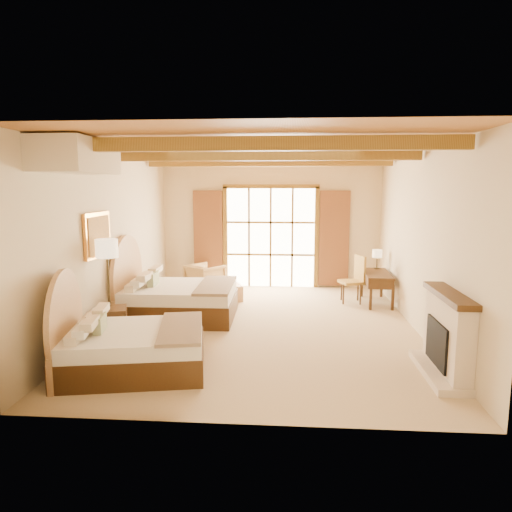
# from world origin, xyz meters

# --- Properties ---
(floor) EXTENTS (7.00, 7.00, 0.00)m
(floor) POSITION_xyz_m (0.00, 0.00, 0.00)
(floor) COLOR #CFB78B
(floor) RESTS_ON ground
(wall_back) EXTENTS (5.50, 0.00, 5.50)m
(wall_back) POSITION_xyz_m (0.00, 3.50, 1.60)
(wall_back) COLOR beige
(wall_back) RESTS_ON ground
(wall_left) EXTENTS (0.00, 7.00, 7.00)m
(wall_left) POSITION_xyz_m (-2.75, 0.00, 1.60)
(wall_left) COLOR beige
(wall_left) RESTS_ON ground
(wall_right) EXTENTS (0.00, 7.00, 7.00)m
(wall_right) POSITION_xyz_m (2.75, 0.00, 1.60)
(wall_right) COLOR beige
(wall_right) RESTS_ON ground
(ceiling) EXTENTS (7.00, 7.00, 0.00)m
(ceiling) POSITION_xyz_m (0.00, 0.00, 3.20)
(ceiling) COLOR #B47A37
(ceiling) RESTS_ON ground
(ceiling_beams) EXTENTS (5.39, 4.60, 0.18)m
(ceiling_beams) POSITION_xyz_m (0.00, 0.00, 3.08)
(ceiling_beams) COLOR olive
(ceiling_beams) RESTS_ON ceiling
(french_doors) EXTENTS (3.95, 0.08, 2.60)m
(french_doors) POSITION_xyz_m (0.00, 3.44, 1.25)
(french_doors) COLOR white
(french_doors) RESTS_ON ground
(fireplace) EXTENTS (0.46, 1.40, 1.16)m
(fireplace) POSITION_xyz_m (2.60, -2.00, 0.51)
(fireplace) COLOR beige
(fireplace) RESTS_ON ground
(painting) EXTENTS (0.06, 0.95, 0.75)m
(painting) POSITION_xyz_m (-2.70, -0.75, 1.75)
(painting) COLOR orange
(painting) RESTS_ON wall_left
(canopy_valance) EXTENTS (0.70, 1.40, 0.45)m
(canopy_valance) POSITION_xyz_m (-2.40, -2.00, 2.95)
(canopy_valance) COLOR #F7DFC1
(canopy_valance) RESTS_ON ceiling
(bed_near) EXTENTS (2.17, 1.78, 1.27)m
(bed_near) POSITION_xyz_m (-1.81, -2.14, 0.38)
(bed_near) COLOR #3E2B10
(bed_near) RESTS_ON floor
(bed_far) EXTENTS (2.18, 1.69, 1.42)m
(bed_far) POSITION_xyz_m (-1.82, 0.45, 0.43)
(bed_far) COLOR #3E2B10
(bed_far) RESTS_ON floor
(nightstand) EXTENTS (0.61, 0.61, 0.58)m
(nightstand) POSITION_xyz_m (-2.42, -1.04, 0.29)
(nightstand) COLOR #3E2B10
(nightstand) RESTS_ON floor
(floor_lamp) EXTENTS (0.36, 0.36, 1.70)m
(floor_lamp) POSITION_xyz_m (-2.50, -0.90, 1.44)
(floor_lamp) COLOR #362D1A
(floor_lamp) RESTS_ON floor
(armchair) EXTENTS (1.07, 1.07, 0.70)m
(armchair) POSITION_xyz_m (-1.54, 2.60, 0.35)
(armchair) COLOR #B0894C
(armchair) RESTS_ON floor
(ottoman) EXTENTS (0.63, 0.63, 0.36)m
(ottoman) POSITION_xyz_m (-0.85, 1.90, 0.18)
(ottoman) COLOR tan
(ottoman) RESTS_ON floor
(desk) EXTENTS (0.59, 1.28, 0.68)m
(desk) POSITION_xyz_m (2.40, 1.90, 0.36)
(desk) COLOR #3E2B10
(desk) RESTS_ON floor
(desk_chair) EXTENTS (0.59, 0.58, 1.04)m
(desk_chair) POSITION_xyz_m (1.88, 1.91, 0.32)
(desk_chair) COLOR #AF8436
(desk_chair) RESTS_ON floor
(desk_lamp) EXTENTS (0.22, 0.22, 0.44)m
(desk_lamp) POSITION_xyz_m (2.48, 2.39, 1.01)
(desk_lamp) COLOR #362D1A
(desk_lamp) RESTS_ON desk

